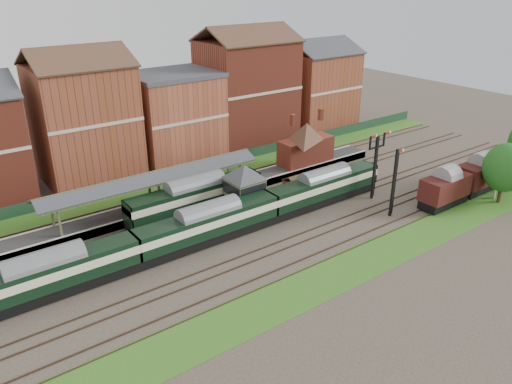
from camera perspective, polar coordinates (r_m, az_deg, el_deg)
ground at (r=56.74m, az=3.10°, el=-2.86°), size 160.00×160.00×0.00m
grass_back at (r=68.68m, az=-5.39°, el=2.00°), size 90.00×4.50×0.06m
grass_front at (r=49.29m, az=12.06°, el=-7.82°), size 90.00×5.00×0.06m
fence at (r=70.03m, az=-6.27°, el=3.04°), size 90.00×0.12×1.50m
platform at (r=61.21m, az=-6.33°, el=-0.38°), size 55.00×3.40×1.00m
signal_box at (r=56.07m, az=-1.31°, el=0.43°), size 5.40×5.40×6.00m
brick_hut at (r=61.43m, az=4.81°, el=0.49°), size 3.20×2.64×2.94m
station_building at (r=69.36m, az=5.75°, el=5.67°), size 8.10×8.10×5.90m
canopy at (r=57.13m, az=-11.70°, el=1.89°), size 26.00×3.89×4.08m
semaphore_bracket at (r=61.20m, az=13.47°, el=3.27°), size 3.60×0.25×8.18m
semaphore_siding at (r=57.30m, az=15.48°, el=1.10°), size 1.23×0.25×8.00m
yard_lamp at (r=66.41m, az=26.11°, el=2.46°), size 2.60×0.22×7.00m
town_backdrop at (r=73.94m, az=-9.42°, el=9.08°), size 69.00×10.00×16.00m
dmu_train at (r=50.74m, az=-5.39°, el=-3.61°), size 47.81×2.52×3.67m
platform_railcar at (r=56.79m, az=-6.90°, el=-0.48°), size 16.53×2.61×3.81m
goods_van_a at (r=62.42m, az=20.78°, el=0.36°), size 6.50×2.82×3.95m
goods_van_b at (r=68.29m, az=24.18°, el=1.82°), size 6.64×2.88×4.03m
goods_van_c at (r=74.36m, az=26.97°, el=2.92°), size 6.29×2.73×3.82m
tree_far at (r=65.31m, az=26.62°, el=2.50°), size 5.09×5.09×7.43m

